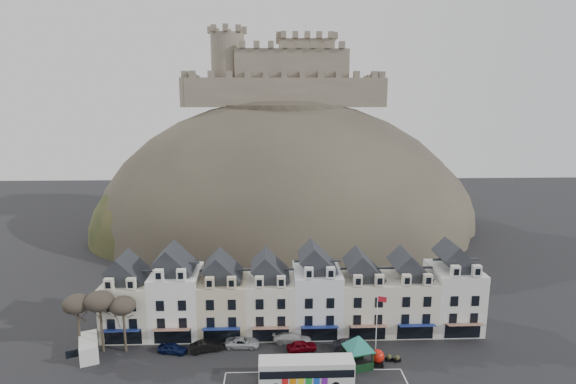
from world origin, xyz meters
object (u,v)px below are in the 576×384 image
at_px(red_buoy, 378,357).
at_px(white_van, 89,348).
at_px(car_white, 292,337).
at_px(car_navy, 173,348).
at_px(car_maroon, 302,346).
at_px(bus_shelter, 358,342).
at_px(car_silver, 242,342).
at_px(flagpole, 377,320).
at_px(car_black, 207,346).
at_px(car_charcoal, 349,346).
at_px(bus, 306,370).

distance_m(red_buoy, white_van, 37.97).
distance_m(red_buoy, car_white, 12.24).
relative_size(red_buoy, car_navy, 0.53).
distance_m(car_navy, car_maroon, 17.38).
bearing_deg(white_van, bus_shelter, -28.58).
xyz_separation_m(car_silver, car_white, (6.90, 0.95, 0.14)).
height_order(flagpole, car_silver, flagpole).
xyz_separation_m(red_buoy, flagpole, (0.42, 2.60, 3.80)).
relative_size(bus_shelter, red_buoy, 3.14).
bearing_deg(car_silver, car_black, 103.07).
xyz_separation_m(white_van, car_white, (27.11, 2.50, -0.41)).
height_order(car_black, car_white, car_white).
bearing_deg(car_maroon, white_van, 80.05).
distance_m(bus_shelter, car_maroon, 8.37).
height_order(car_black, car_maroon, car_black).
xyz_separation_m(car_black, car_charcoal, (19.26, -0.47, -0.03)).
bearing_deg(car_white, bus_shelter, -120.88).
bearing_deg(car_silver, car_maroon, -97.13).
distance_m(car_black, car_silver, 4.84).
bearing_deg(car_silver, car_white, -80.25).
bearing_deg(flagpole, car_white, 163.30).
bearing_deg(red_buoy, bus_shelter, -175.17).
bearing_deg(car_black, flagpole, -109.29).
bearing_deg(car_maroon, red_buoy, -121.76).
bearing_deg(car_charcoal, car_black, 89.04).
bearing_deg(car_maroon, car_white, 17.73).
distance_m(car_navy, car_silver, 9.36).
distance_m(car_white, car_charcoal, 7.98).
distance_m(red_buoy, flagpole, 4.63).
distance_m(bus, bus_shelter, 7.77).
height_order(bus, car_charcoal, bus).
xyz_separation_m(bus_shelter, flagpole, (3.02, 2.82, 1.54)).
relative_size(car_navy, car_white, 0.72).
bearing_deg(flagpole, bus, -148.14).
bearing_deg(car_charcoal, bus_shelter, -172.22).
height_order(white_van, car_white, white_van).
relative_size(bus, bus_shelter, 1.74).
bearing_deg(red_buoy, flagpole, 80.74).
relative_size(car_silver, car_charcoal, 1.08).
relative_size(bus, red_buoy, 5.45).
bearing_deg(red_buoy, car_black, 169.74).
bearing_deg(car_maroon, car_black, 77.99).
bearing_deg(car_navy, red_buoy, -84.94).
height_order(bus_shelter, car_black, bus_shelter).
bearing_deg(car_white, red_buoy, -112.69).
relative_size(car_black, car_charcoal, 1.04).
bearing_deg(flagpole, car_silver, 172.46).
relative_size(car_navy, car_silver, 0.85).
relative_size(car_black, car_white, 0.82).
bearing_deg(flagpole, white_van, 178.74).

